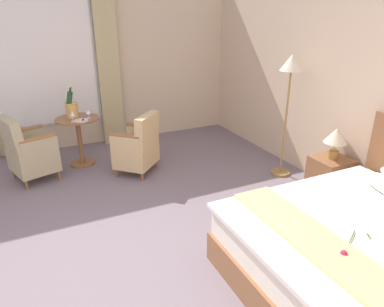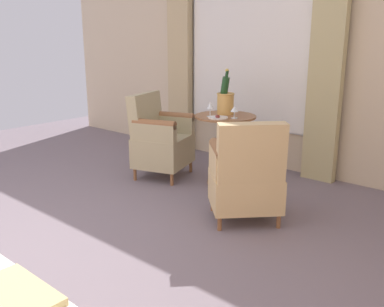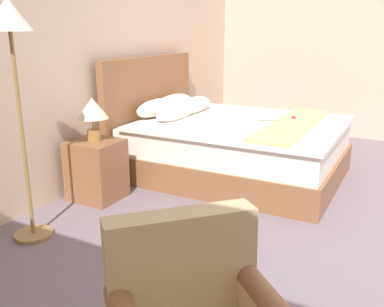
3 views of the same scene
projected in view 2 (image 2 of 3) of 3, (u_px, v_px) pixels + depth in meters
wall_window_side at (251, 45)px, 5.10m from camera, size 0.27×6.61×2.87m
side_table_round at (225, 141)px, 4.46m from camera, size 0.63×0.63×0.74m
champagne_bucket at (225, 100)px, 4.43m from camera, size 0.19×0.19×0.47m
wine_glass_near_bucket at (210, 106)px, 4.29m from camera, size 0.07×0.07×0.15m
wine_glass_near_edge at (234, 110)px, 4.22m from camera, size 0.08×0.08×0.12m
snack_plate at (218, 117)px, 4.24m from camera, size 0.20×0.20×0.04m
armchair_by_window at (246, 176)px, 3.55m from camera, size 0.75×0.75×0.88m
armchair_facing_bed at (160, 140)px, 4.74m from camera, size 0.73×0.71×0.93m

